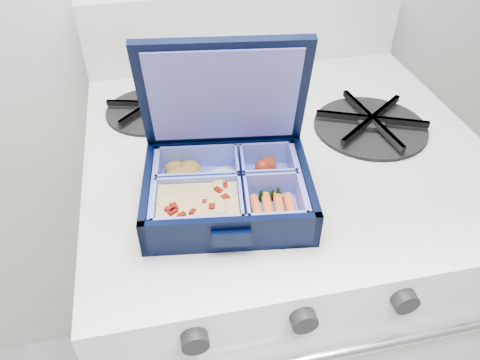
{
  "coord_description": "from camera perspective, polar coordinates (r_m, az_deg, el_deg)",
  "views": [
    {
      "loc": [
        -0.76,
        1.06,
        1.38
      ],
      "look_at": [
        -0.66,
        1.53,
        0.98
      ],
      "focal_mm": 35.0,
      "sensor_mm": 36.0,
      "label": 1
    }
  ],
  "objects": [
    {
      "name": "fork",
      "position": [
        0.75,
        4.94,
        4.54
      ],
      "size": [
        0.12,
        0.16,
        0.01
      ],
      "primitive_type": null,
      "rotation": [
        0.0,
        0.0,
        -0.62
      ],
      "color": "silver",
      "rests_on": "stove"
    },
    {
      "name": "burner_grate_rear",
      "position": [
        0.84,
        -10.81,
        8.68
      ],
      "size": [
        0.19,
        0.19,
        0.02
      ],
      "primitive_type": "cylinder",
      "rotation": [
        0.0,
        0.0,
        -0.26
      ],
      "color": "black",
      "rests_on": "stove"
    },
    {
      "name": "stove",
      "position": [
        1.11,
        3.62,
        -15.03
      ],
      "size": [
        0.63,
        0.63,
        0.94
      ],
      "primitive_type": null,
      "color": "silver",
      "rests_on": "floor"
    },
    {
      "name": "bento_box",
      "position": [
        0.62,
        -1.53,
        -1.28
      ],
      "size": [
        0.24,
        0.2,
        0.05
      ],
      "primitive_type": null,
      "rotation": [
        0.0,
        0.0,
        -0.14
      ],
      "color": "black",
      "rests_on": "stove"
    },
    {
      "name": "burner_grate",
      "position": [
        0.81,
        15.71,
        6.87
      ],
      "size": [
        0.25,
        0.25,
        0.03
      ],
      "primitive_type": "cylinder",
      "rotation": [
        0.0,
        0.0,
        -0.4
      ],
      "color": "black",
      "rests_on": "stove"
    }
  ]
}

